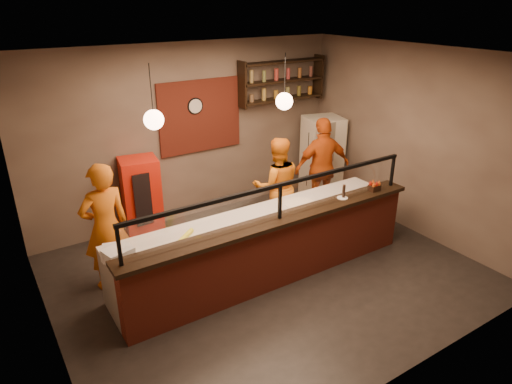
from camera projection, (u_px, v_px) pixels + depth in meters
floor at (267, 273)px, 6.96m from camera, size 6.00×6.00×0.00m
ceiling at (269, 56)px, 5.70m from camera, size 6.00×6.00×0.00m
wall_back at (190, 134)px, 8.26m from camera, size 6.00×0.00×6.00m
wall_left at (34, 231)px, 4.84m from camera, size 0.00×5.00×5.00m
wall_right at (412, 141)px, 7.82m from camera, size 0.00×5.00×5.00m
wall_front at (413, 254)px, 4.40m from camera, size 6.00×0.00×6.00m
brick_patch at (200, 116)px, 8.22m from camera, size 1.60×0.04×1.30m
service_counter at (279, 253)px, 6.53m from camera, size 4.60×0.25×1.00m
counter_ledge at (280, 220)px, 6.32m from camera, size 4.70×0.37×0.06m
worktop_cabinet at (260, 243)px, 6.95m from camera, size 4.60×0.75×0.85m
worktop at (260, 217)px, 6.77m from camera, size 4.60×0.75×0.05m
sneeze_guard at (280, 198)px, 6.19m from camera, size 4.50×0.05×0.52m
wall_shelving at (282, 81)px, 8.75m from camera, size 1.84×0.28×0.85m
wall_clock at (195, 106)px, 8.08m from camera, size 0.30×0.04×0.30m
pendant_left at (154, 120)px, 5.36m from camera, size 0.24×0.24×0.77m
pendant_right at (284, 101)px, 6.31m from camera, size 0.24×0.24×0.77m
cook_left at (106, 227)px, 6.34m from camera, size 0.73×0.52×1.87m
cook_mid at (277, 186)px, 7.87m from camera, size 1.03×0.92×1.74m
cook_right at (322, 167)px, 8.53m from camera, size 1.18×0.68×1.89m
fridge at (322, 158)px, 9.35m from camera, size 0.85×0.81×1.69m
red_cooler at (142, 199)px, 7.78m from camera, size 0.69×0.65×1.43m
pizza_dough at (300, 204)px, 7.12m from camera, size 0.65×0.65×0.01m
prep_tub_a at (117, 253)px, 5.62m from camera, size 0.38×0.35×0.15m
prep_tub_b at (115, 251)px, 5.67m from camera, size 0.33×0.29×0.14m
prep_tub_c at (118, 255)px, 5.56m from camera, size 0.39×0.34×0.17m
rolling_pin at (185, 236)px, 6.09m from camera, size 0.35×0.29×0.07m
condiment_caddy at (374, 188)px, 7.20m from camera, size 0.17×0.14×0.09m
pepper_mill at (344, 191)px, 6.91m from camera, size 0.05×0.05×0.21m
small_plate at (342, 198)px, 6.94m from camera, size 0.21×0.21×0.01m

